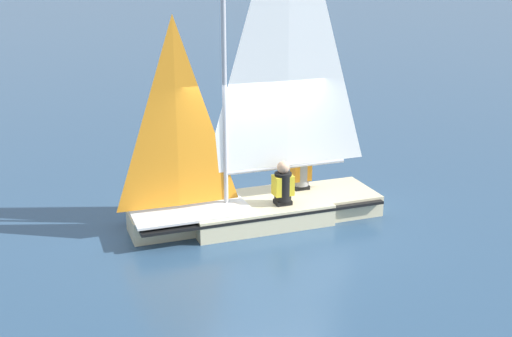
% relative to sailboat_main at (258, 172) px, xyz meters
% --- Properties ---
extents(ground_plane, '(260.00, 260.00, 0.00)m').
position_rel_sailboat_main_xyz_m(ground_plane, '(0.04, -0.01, -0.92)').
color(ground_plane, '#2D4C6B').
extents(sailboat_main, '(4.64, 2.24, 6.16)m').
position_rel_sailboat_main_xyz_m(sailboat_main, '(0.00, 0.00, 0.00)').
color(sailboat_main, beige).
rests_on(sailboat_main, ground_plane).
extents(sailor_helm, '(0.38, 0.35, 1.16)m').
position_rel_sailboat_main_xyz_m(sailor_helm, '(-0.28, 0.38, -0.29)').
color(sailor_helm, black).
rests_on(sailor_helm, ground_plane).
extents(sailor_crew, '(0.38, 0.35, 1.16)m').
position_rel_sailboat_main_xyz_m(sailor_crew, '(-1.01, -0.12, -0.28)').
color(sailor_crew, black).
rests_on(sailor_crew, ground_plane).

